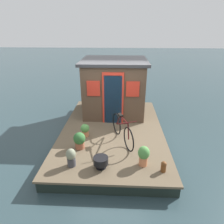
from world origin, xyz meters
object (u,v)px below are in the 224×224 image
(potted_plant_thyme, at_px, (79,140))
(mooring_bollard, at_px, (164,166))
(potted_plant_basil, at_px, (144,155))
(potted_plant_fern, at_px, (71,157))
(charcoal_grill, at_px, (101,161))
(potted_plant_sage, at_px, (85,130))
(bicycle, at_px, (122,130))
(houseboat_cabin, at_px, (114,87))

(potted_plant_thyme, relative_size, mooring_bollard, 1.75)
(potted_plant_basil, height_order, mooring_bollard, potted_plant_basil)
(potted_plant_fern, bearing_deg, potted_plant_basil, -86.36)
(potted_plant_fern, bearing_deg, charcoal_grill, -93.25)
(potted_plant_sage, distance_m, charcoal_grill, 1.62)
(bicycle, xyz_separation_m, mooring_bollard, (-1.31, -0.98, -0.23))
(potted_plant_basil, bearing_deg, potted_plant_fern, 93.64)
(houseboat_cabin, bearing_deg, charcoal_grill, 177.01)
(bicycle, bearing_deg, potted_plant_fern, 134.23)
(potted_plant_fern, bearing_deg, potted_plant_thyme, -3.80)
(potted_plant_sage, bearing_deg, bicycle, -102.10)
(potted_plant_sage, xyz_separation_m, charcoal_grill, (-1.49, -0.64, -0.03))
(houseboat_cabin, distance_m, potted_plant_sage, 2.29)
(potted_plant_sage, bearing_deg, potted_plant_basil, -128.63)
(potted_plant_basil, bearing_deg, houseboat_cabin, 14.42)
(charcoal_grill, distance_m, mooring_bollard, 1.49)
(charcoal_grill, bearing_deg, potted_plant_fern, 86.75)
(potted_plant_thyme, xyz_separation_m, charcoal_grill, (-0.82, -0.68, -0.06))
(houseboat_cabin, bearing_deg, potted_plant_fern, 165.14)
(potted_plant_sage, distance_m, potted_plant_thyme, 0.67)
(potted_plant_basil, relative_size, mooring_bollard, 1.91)
(bicycle, relative_size, mooring_bollard, 5.67)
(potted_plant_basil, distance_m, charcoal_grill, 1.05)
(houseboat_cabin, bearing_deg, potted_plant_thyme, 162.07)
(potted_plant_fern, distance_m, charcoal_grill, 0.73)
(potted_plant_fern, relative_size, charcoal_grill, 1.32)
(bicycle, bearing_deg, potted_plant_thyme, 109.80)
(bicycle, bearing_deg, potted_plant_sage, 77.90)
(bicycle, relative_size, potted_plant_basil, 2.97)
(bicycle, bearing_deg, potted_plant_basil, -154.30)
(mooring_bollard, bearing_deg, charcoal_grill, 87.48)
(houseboat_cabin, height_order, bicycle, houseboat_cabin)
(houseboat_cabin, xyz_separation_m, potted_plant_fern, (-3.42, 0.91, -0.78))
(houseboat_cabin, relative_size, charcoal_grill, 6.55)
(houseboat_cabin, distance_m, mooring_bollard, 3.87)
(potted_plant_sage, xyz_separation_m, potted_plant_thyme, (-0.67, 0.04, 0.04))
(houseboat_cabin, relative_size, potted_plant_fern, 4.97)
(potted_plant_basil, bearing_deg, mooring_bollard, -115.63)
(potted_plant_thyme, distance_m, charcoal_grill, 1.06)
(houseboat_cabin, xyz_separation_m, mooring_bollard, (-3.53, -1.31, -0.89))
(houseboat_cabin, bearing_deg, potted_plant_basil, -165.58)
(potted_plant_basil, relative_size, charcoal_grill, 1.45)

